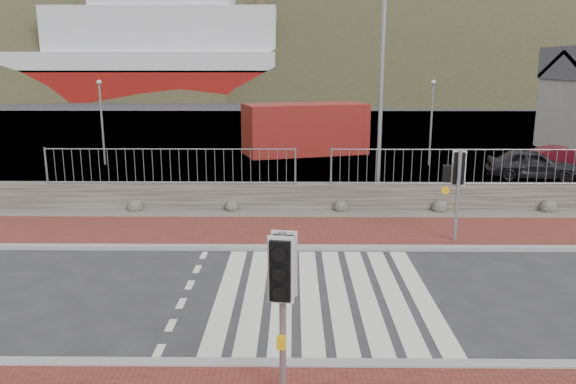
{
  "coord_description": "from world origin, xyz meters",
  "views": [
    {
      "loc": [
        -0.65,
        -11.36,
        4.9
      ],
      "look_at": [
        -0.8,
        3.0,
        1.59
      ],
      "focal_mm": 35.0,
      "sensor_mm": 36.0,
      "label": 1
    }
  ],
  "objects_px": {
    "car_b": "(564,159)",
    "streetlight": "(386,70)",
    "traffic_signal_near": "(283,281)",
    "car_a": "(532,164)",
    "traffic_signal_far": "(457,176)",
    "shipping_container": "(305,129)",
    "ferry": "(120,60)"
  },
  "relations": [
    {
      "from": "streetlight",
      "to": "car_b",
      "type": "relative_size",
      "value": 2.35
    },
    {
      "from": "shipping_container",
      "to": "car_b",
      "type": "relative_size",
      "value": 1.87
    },
    {
      "from": "ferry",
      "to": "traffic_signal_far",
      "type": "distance_m",
      "value": 70.37
    },
    {
      "from": "traffic_signal_far",
      "to": "traffic_signal_near",
      "type": "bearing_deg",
      "value": 68.3
    },
    {
      "from": "car_a",
      "to": "traffic_signal_near",
      "type": "bearing_deg",
      "value": 159.21
    },
    {
      "from": "traffic_signal_far",
      "to": "car_a",
      "type": "bearing_deg",
      "value": -113.28
    },
    {
      "from": "traffic_signal_near",
      "to": "traffic_signal_far",
      "type": "relative_size",
      "value": 1.0
    },
    {
      "from": "traffic_signal_near",
      "to": "streetlight",
      "type": "height_order",
      "value": "streetlight"
    },
    {
      "from": "traffic_signal_near",
      "to": "streetlight",
      "type": "xyz_separation_m",
      "value": [
        3.27,
        12.03,
        2.78
      ]
    },
    {
      "from": "traffic_signal_near",
      "to": "streetlight",
      "type": "distance_m",
      "value": 12.77
    },
    {
      "from": "ferry",
      "to": "streetlight",
      "type": "distance_m",
      "value": 65.61
    },
    {
      "from": "traffic_signal_near",
      "to": "ferry",
      "type": "bearing_deg",
      "value": 117.95
    },
    {
      "from": "traffic_signal_near",
      "to": "streetlight",
      "type": "bearing_deg",
      "value": 84.38
    },
    {
      "from": "ferry",
      "to": "streetlight",
      "type": "height_order",
      "value": "ferry"
    },
    {
      "from": "traffic_signal_far",
      "to": "car_a",
      "type": "xyz_separation_m",
      "value": [
        5.85,
        8.97,
        -1.25
      ]
    },
    {
      "from": "ferry",
      "to": "car_b",
      "type": "xyz_separation_m",
      "value": [
        36.44,
        -53.66,
        -4.78
      ]
    },
    {
      "from": "shipping_container",
      "to": "car_a",
      "type": "height_order",
      "value": "shipping_container"
    },
    {
      "from": "traffic_signal_near",
      "to": "car_b",
      "type": "bearing_deg",
      "value": 64.76
    },
    {
      "from": "traffic_signal_near",
      "to": "traffic_signal_far",
      "type": "height_order",
      "value": "traffic_signal_far"
    },
    {
      "from": "car_a",
      "to": "car_b",
      "type": "distance_m",
      "value": 2.7
    },
    {
      "from": "car_a",
      "to": "traffic_signal_far",
      "type": "bearing_deg",
      "value": 158.5
    },
    {
      "from": "traffic_signal_far",
      "to": "ferry",
      "type": "bearing_deg",
      "value": -56.28
    },
    {
      "from": "traffic_signal_near",
      "to": "shipping_container",
      "type": "distance_m",
      "value": 23.33
    },
    {
      "from": "shipping_container",
      "to": "traffic_signal_far",
      "type": "bearing_deg",
      "value": -93.83
    },
    {
      "from": "ferry",
      "to": "traffic_signal_far",
      "type": "height_order",
      "value": "ferry"
    },
    {
      "from": "streetlight",
      "to": "car_b",
      "type": "distance_m",
      "value": 11.86
    },
    {
      "from": "streetlight",
      "to": "car_b",
      "type": "bearing_deg",
      "value": 10.03
    },
    {
      "from": "traffic_signal_near",
      "to": "shipping_container",
      "type": "xyz_separation_m",
      "value": [
        0.77,
        23.31,
        -0.51
      ]
    },
    {
      "from": "traffic_signal_near",
      "to": "car_a",
      "type": "distance_m",
      "value": 19.55
    },
    {
      "from": "ferry",
      "to": "car_a",
      "type": "distance_m",
      "value": 65.25
    },
    {
      "from": "car_b",
      "to": "streetlight",
      "type": "bearing_deg",
      "value": 129.17
    },
    {
      "from": "traffic_signal_far",
      "to": "car_a",
      "type": "distance_m",
      "value": 10.78
    }
  ]
}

